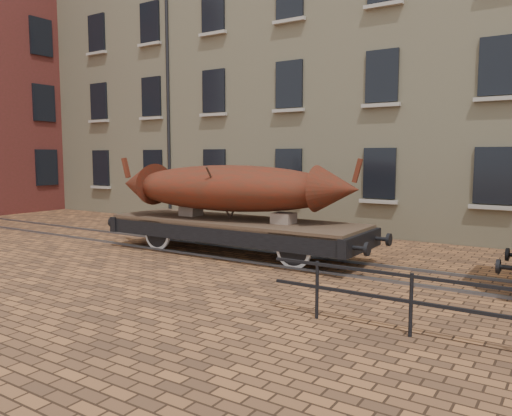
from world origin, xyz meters
The scene contains 5 objects.
ground centered at (0.00, 0.00, 0.00)m, with size 90.00×90.00×0.00m, color #4D3221.
warehouse_cream centered at (3.00, 9.99, 7.00)m, with size 40.00×10.19×14.00m.
rail_track centered at (0.00, 0.00, 0.03)m, with size 30.00×1.52×0.06m.
flatcar_wagon centered at (-1.45, 0.00, 0.80)m, with size 8.48×2.30×1.28m.
iron_boat centered at (-1.60, 0.00, 1.88)m, with size 7.39×3.09×1.74m.
Camera 1 is at (6.68, -11.36, 2.79)m, focal length 35.00 mm.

